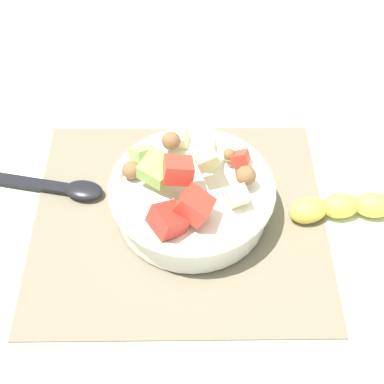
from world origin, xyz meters
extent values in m
plane|color=silver|center=(0.00, 0.00, 0.00)|extent=(2.40, 2.40, 0.00)
cube|color=#756B56|center=(0.00, 0.00, 0.00)|extent=(0.41, 0.37, 0.01)
cylinder|color=white|center=(-0.02, -0.01, 0.03)|extent=(0.21, 0.21, 0.05)
torus|color=white|center=(-0.02, -0.01, 0.06)|extent=(0.23, 0.23, 0.02)
cube|color=#BC3828|center=(-0.02, 0.04, 0.09)|extent=(0.06, 0.05, 0.05)
cube|color=beige|center=(-0.08, 0.02, 0.07)|extent=(0.03, 0.04, 0.03)
cube|color=red|center=(0.01, 0.06, 0.07)|extent=(0.06, 0.06, 0.04)
cube|color=beige|center=(0.00, -0.09, 0.07)|extent=(0.03, 0.03, 0.03)
sphere|color=brown|center=(0.06, -0.03, 0.07)|extent=(0.03, 0.04, 0.03)
sphere|color=brown|center=(-0.09, -0.01, 0.08)|extent=(0.04, 0.04, 0.04)
sphere|color=brown|center=(0.01, -0.08, 0.08)|extent=(0.03, 0.03, 0.04)
cube|color=#BC3828|center=(-0.08, -0.05, 0.08)|extent=(0.03, 0.03, 0.03)
cube|color=beige|center=(-0.08, -0.07, 0.06)|extent=(0.03, 0.03, 0.03)
cube|color=beige|center=(-0.04, -0.05, 0.09)|extent=(0.03, 0.03, 0.03)
cube|color=#8CB74C|center=(0.03, -0.02, 0.09)|extent=(0.05, 0.06, 0.04)
cube|color=#E5D684|center=(-0.04, -0.02, 0.10)|extent=(0.04, 0.03, 0.03)
cube|color=#93C160|center=(0.05, -0.06, 0.06)|extent=(0.04, 0.05, 0.05)
sphere|color=brown|center=(-0.07, -0.05, 0.08)|extent=(0.02, 0.02, 0.03)
cube|color=#BC3828|center=(0.00, 0.00, 0.10)|extent=(0.04, 0.04, 0.04)
ellipsoid|color=black|center=(0.14, -0.04, 0.01)|extent=(0.06, 0.05, 0.01)
cube|color=black|center=(0.23, -0.06, 0.01)|extent=(0.16, 0.05, 0.01)
ellipsoid|color=yellow|center=(-0.27, -0.01, 0.02)|extent=(0.06, 0.04, 0.04)
ellipsoid|color=yellow|center=(-0.23, -0.01, 0.02)|extent=(0.06, 0.04, 0.04)
ellipsoid|color=yellow|center=(-0.18, 0.00, 0.02)|extent=(0.06, 0.05, 0.04)
camera|label=1|loc=(-0.01, 0.47, 0.62)|focal=51.91mm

